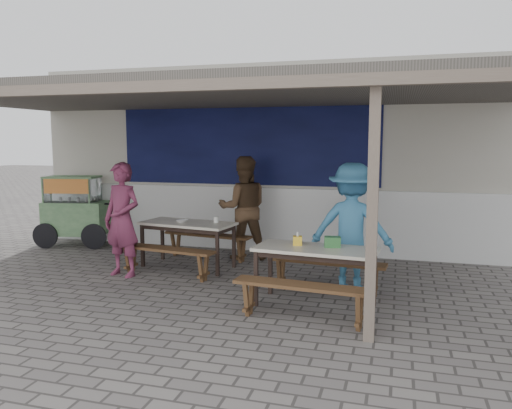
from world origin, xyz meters
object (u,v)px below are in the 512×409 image
at_px(condiment_jar, 216,220).
at_px(bench_left_wall, 208,240).
at_px(table_right, 316,254).
at_px(vendor_cart, 75,208).
at_px(table_left, 188,227).
at_px(donation_box, 332,242).
at_px(bench_left_street, 166,255).
at_px(condiment_bowl, 182,221).
at_px(patron_street_side, 122,220).
at_px(patron_right_table, 352,227).
at_px(bench_right_street, 302,293).
at_px(bench_right_wall, 326,268).
at_px(tissue_box, 297,241).
at_px(patron_wall_side, 243,208).

bearing_deg(condiment_jar, bench_left_wall, 124.44).
height_order(bench_left_wall, table_right, table_right).
distance_m(vendor_cart, condiment_jar, 3.42).
height_order(table_left, vendor_cart, vendor_cart).
bearing_deg(table_right, donation_box, 30.41).
xyz_separation_m(table_left, bench_left_street, (-0.09, -0.64, -0.33)).
bearing_deg(condiment_bowl, donation_box, -25.56).
distance_m(vendor_cart, donation_box, 5.84).
height_order(patron_street_side, patron_right_table, patron_right_table).
xyz_separation_m(bench_right_street, patron_right_table, (0.41, 1.46, 0.55)).
distance_m(table_right, bench_right_wall, 0.70).
bearing_deg(condiment_bowl, patron_right_table, -10.03).
height_order(bench_left_street, bench_right_street, same).
height_order(bench_left_street, table_right, table_right).
bearing_deg(tissue_box, vendor_cart, 155.48).
height_order(bench_right_street, condiment_jar, condiment_jar).
distance_m(vendor_cart, tissue_box, 5.43).
relative_size(bench_left_wall, patron_street_side, 0.94).
distance_m(bench_right_street, condiment_bowl, 3.10).
bearing_deg(vendor_cart, bench_left_street, -41.87).
xyz_separation_m(patron_right_table, donation_box, (-0.17, -0.76, -0.07)).
relative_size(table_right, vendor_cart, 0.95).
relative_size(patron_street_side, tissue_box, 15.39).
bearing_deg(bench_right_wall, vendor_cart, 166.69).
distance_m(donation_box, condiment_bowl, 2.90).
height_order(vendor_cart, tissue_box, vendor_cart).
xyz_separation_m(table_left, patron_street_side, (-0.75, -0.76, 0.20)).
distance_m(bench_left_wall, patron_wall_side, 0.85).
bearing_deg(patron_wall_side, bench_right_wall, 114.34).
height_order(donation_box, condiment_jar, donation_box).
height_order(bench_left_wall, patron_right_table, patron_right_table).
distance_m(donation_box, condiment_jar, 2.49).
bearing_deg(vendor_cart, patron_wall_side, -13.81).
relative_size(donation_box, condiment_bowl, 1.06).
distance_m(bench_left_street, bench_right_street, 2.72).
xyz_separation_m(bench_left_street, patron_wall_side, (0.78, 1.48, 0.56)).
relative_size(table_right, tissue_box, 13.71).
height_order(bench_left_street, condiment_bowl, condiment_bowl).
bearing_deg(patron_right_table, bench_right_wall, 40.22).
distance_m(bench_left_street, table_right, 2.55).
height_order(table_left, bench_right_street, table_left).
distance_m(table_left, bench_left_wall, 0.73).
bearing_deg(patron_wall_side, condiment_bowl, 25.60).
xyz_separation_m(bench_left_wall, patron_right_table, (2.60, -1.16, 0.55)).
xyz_separation_m(table_right, condiment_jar, (-1.88, 1.48, 0.13)).
height_order(patron_right_table, tissue_box, patron_right_table).
height_order(bench_left_wall, bench_right_street, same).
bearing_deg(bench_right_wall, donation_box, -69.90).
bearing_deg(vendor_cart, bench_right_street, -41.45).
height_order(bench_right_wall, condiment_jar, condiment_jar).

